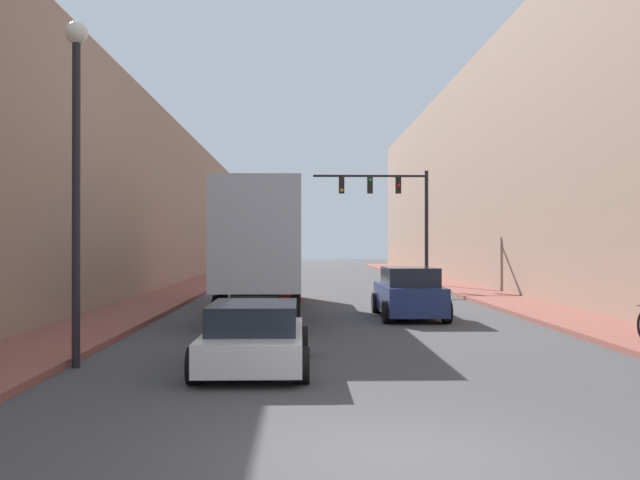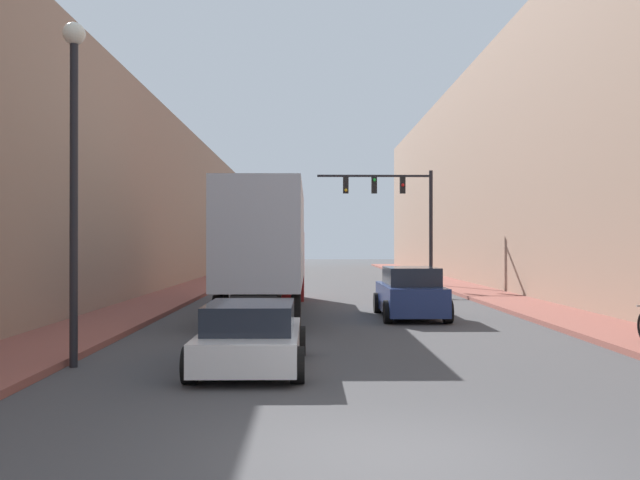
{
  "view_description": "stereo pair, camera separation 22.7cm",
  "coord_description": "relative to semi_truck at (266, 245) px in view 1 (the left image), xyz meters",
  "views": [
    {
      "loc": [
        -1.27,
        -7.95,
        2.42
      ],
      "look_at": [
        -0.74,
        11.45,
        2.51
      ],
      "focal_mm": 40.0,
      "sensor_mm": 36.0,
      "label": 1
    },
    {
      "loc": [
        -1.04,
        -7.96,
        2.42
      ],
      "look_at": [
        -0.74,
        11.45,
        2.51
      ],
      "focal_mm": 40.0,
      "sensor_mm": 36.0,
      "label": 2
    }
  ],
  "objects": [
    {
      "name": "traffic_signal_gantry",
      "position": [
        6.43,
        13.85,
        2.21
      ],
      "size": [
        6.34,
        0.35,
        6.41
      ],
      "color": "black",
      "rests_on": "ground"
    },
    {
      "name": "sidewalk_right",
      "position": [
        9.52,
        12.89,
        -2.3
      ],
      "size": [
        2.5,
        80.0,
        0.15
      ],
      "color": "brown",
      "rests_on": "ground"
    },
    {
      "name": "suv_car",
      "position": [
        4.72,
        -1.98,
        -1.59
      ],
      "size": [
        2.06,
        4.58,
        1.65
      ],
      "color": "navy",
      "rests_on": "ground"
    },
    {
      "name": "ground_plane",
      "position": [
        2.48,
        -17.11,
        -2.38
      ],
      "size": [
        200.0,
        200.0,
        0.0
      ],
      "primitive_type": "plane",
      "color": "#424244"
    },
    {
      "name": "street_lamp",
      "position": [
        -3.16,
        -11.09,
        1.96
      ],
      "size": [
        0.44,
        0.44,
        6.75
      ],
      "color": "black",
      "rests_on": "ground"
    },
    {
      "name": "sidewalk_left",
      "position": [
        -4.56,
        12.89,
        -2.3
      ],
      "size": [
        2.5,
        80.0,
        0.15
      ],
      "color": "brown",
      "rests_on": "ground"
    },
    {
      "name": "building_left",
      "position": [
        -8.81,
        12.89,
        2.29
      ],
      "size": [
        6.0,
        80.0,
        9.34
      ],
      "color": "#997A66",
      "rests_on": "ground"
    },
    {
      "name": "building_right",
      "position": [
        13.77,
        12.89,
        4.01
      ],
      "size": [
        6.0,
        80.0,
        12.77
      ],
      "color": "#997A66",
      "rests_on": "ground"
    },
    {
      "name": "semi_truck",
      "position": [
        0.0,
        0.0,
        0.0
      ],
      "size": [
        2.44,
        13.59,
        4.23
      ],
      "color": "#B2B7C1",
      "rests_on": "ground"
    },
    {
      "name": "sedan_car",
      "position": [
        0.31,
        -11.27,
        -1.76
      ],
      "size": [
        2.1,
        4.35,
        1.28
      ],
      "color": "silver",
      "rests_on": "ground"
    }
  ]
}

